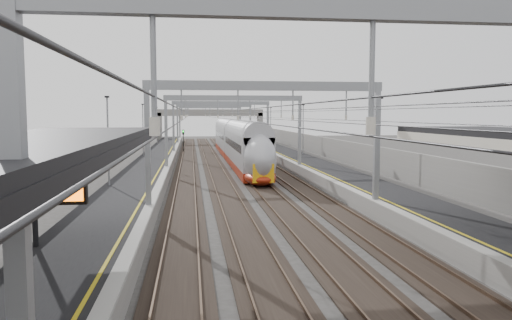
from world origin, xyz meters
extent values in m
cube|color=black|center=(-8.00, 45.00, 0.50)|extent=(4.00, 120.00, 1.00)
cube|color=black|center=(8.00, 45.00, 0.50)|extent=(4.00, 120.00, 1.00)
cube|color=black|center=(-4.50, 45.00, 0.04)|extent=(2.40, 140.00, 0.08)
cube|color=brown|center=(-5.22, 45.00, 0.13)|extent=(0.07, 140.00, 0.14)
cube|color=brown|center=(-3.78, 45.00, 0.13)|extent=(0.07, 140.00, 0.14)
cube|color=black|center=(-1.50, 45.00, 0.04)|extent=(2.40, 140.00, 0.08)
cube|color=brown|center=(-2.22, 45.00, 0.13)|extent=(0.07, 140.00, 0.14)
cube|color=brown|center=(-0.78, 45.00, 0.13)|extent=(0.07, 140.00, 0.14)
cube|color=black|center=(1.50, 45.00, 0.04)|extent=(2.40, 140.00, 0.08)
cube|color=brown|center=(0.78, 45.00, 0.13)|extent=(0.07, 140.00, 0.14)
cube|color=brown|center=(2.22, 45.00, 0.13)|extent=(0.07, 140.00, 0.14)
cube|color=black|center=(4.50, 45.00, 0.04)|extent=(2.40, 140.00, 0.08)
cube|color=brown|center=(3.78, 45.00, 0.13)|extent=(0.07, 140.00, 0.14)
cube|color=brown|center=(5.22, 45.00, 0.13)|extent=(0.07, 140.00, 0.14)
cube|color=gray|center=(-6.30, 2.00, 4.30)|extent=(0.28, 0.28, 6.60)
cube|color=gray|center=(0.00, 2.00, 7.35)|extent=(13.00, 0.25, 0.50)
cube|color=gray|center=(-6.30, 22.00, 4.30)|extent=(0.28, 0.28, 6.60)
cube|color=gray|center=(6.30, 22.00, 4.30)|extent=(0.28, 0.28, 6.60)
cube|color=gray|center=(0.00, 22.00, 7.35)|extent=(13.00, 0.25, 0.50)
cube|color=gray|center=(-6.30, 42.00, 4.30)|extent=(0.28, 0.28, 6.60)
cube|color=gray|center=(6.30, 42.00, 4.30)|extent=(0.28, 0.28, 6.60)
cube|color=gray|center=(0.00, 42.00, 7.35)|extent=(13.00, 0.25, 0.50)
cube|color=gray|center=(-6.30, 62.00, 4.30)|extent=(0.28, 0.28, 6.60)
cube|color=gray|center=(6.30, 62.00, 4.30)|extent=(0.28, 0.28, 6.60)
cube|color=gray|center=(0.00, 62.00, 7.35)|extent=(13.00, 0.25, 0.50)
cube|color=gray|center=(-6.30, 82.00, 4.30)|extent=(0.28, 0.28, 6.60)
cube|color=gray|center=(6.30, 82.00, 4.30)|extent=(0.28, 0.28, 6.60)
cube|color=gray|center=(0.00, 82.00, 7.35)|extent=(13.00, 0.25, 0.50)
cube|color=gray|center=(-6.30, 100.00, 4.30)|extent=(0.28, 0.28, 6.60)
cube|color=gray|center=(6.30, 100.00, 4.30)|extent=(0.28, 0.28, 6.60)
cube|color=gray|center=(0.00, 100.00, 7.35)|extent=(13.00, 0.25, 0.50)
cylinder|color=#262628|center=(-4.50, 50.00, 5.50)|extent=(0.03, 140.00, 0.03)
cylinder|color=#262628|center=(-1.50, 50.00, 5.50)|extent=(0.03, 140.00, 0.03)
cylinder|color=#262628|center=(1.50, 50.00, 5.50)|extent=(0.03, 140.00, 0.03)
cylinder|color=#262628|center=(4.50, 50.00, 5.50)|extent=(0.03, 140.00, 0.03)
cylinder|color=black|center=(-9.70, 14.00, 3.00)|extent=(0.20, 0.20, 4.00)
cube|color=black|center=(-6.60, 4.00, 4.55)|extent=(1.60, 0.15, 0.55)
cube|color=#FF6005|center=(-6.60, 3.92, 4.55)|extent=(1.50, 0.02, 0.42)
cube|color=gray|center=(0.00, 100.00, 6.20)|extent=(22.00, 2.20, 1.40)
cube|color=gray|center=(-10.50, 100.00, 3.10)|extent=(1.00, 2.20, 6.20)
cube|color=gray|center=(10.50, 100.00, 3.10)|extent=(1.00, 2.20, 6.20)
cube|color=gray|center=(-11.20, 45.00, 1.60)|extent=(0.30, 120.00, 3.20)
cube|color=gray|center=(11.20, 45.00, 1.60)|extent=(0.30, 120.00, 3.20)
cube|color=#9F230E|center=(1.50, 46.62, 0.59)|extent=(2.65, 22.57, 0.78)
cube|color=#A5A5AA|center=(1.50, 46.62, 2.46)|extent=(2.65, 22.57, 2.94)
cube|color=black|center=(1.50, 38.72, 0.28)|extent=(1.96, 2.35, 0.49)
cube|color=#9F230E|center=(1.50, 69.58, 0.59)|extent=(2.65, 22.57, 0.78)
cube|color=#A5A5AA|center=(1.50, 69.58, 2.46)|extent=(2.65, 22.57, 2.94)
cube|color=black|center=(1.50, 61.68, 0.28)|extent=(1.96, 2.35, 0.49)
ellipsoid|color=#A5A5AA|center=(1.50, 35.14, 2.16)|extent=(2.65, 5.10, 4.12)
cube|color=#F4AA0C|center=(1.50, 33.03, 1.28)|extent=(1.67, 0.12, 1.47)
cube|color=black|center=(1.50, 33.47, 2.75)|extent=(1.57, 0.57, 0.92)
cylinder|color=black|center=(-5.20, 73.01, 1.50)|extent=(0.12, 0.12, 3.00)
cube|color=black|center=(-5.20, 73.01, 3.10)|extent=(0.32, 0.22, 0.75)
sphere|color=#0CE526|center=(-5.20, 72.88, 3.25)|extent=(0.16, 0.16, 0.16)
cylinder|color=black|center=(3.20, 64.84, 1.50)|extent=(0.12, 0.12, 3.00)
cube|color=black|center=(3.20, 64.84, 3.10)|extent=(0.32, 0.22, 0.75)
sphere|color=red|center=(3.20, 64.71, 3.25)|extent=(0.16, 0.16, 0.16)
cylinder|color=black|center=(5.40, 74.06, 1.50)|extent=(0.12, 0.12, 3.00)
cube|color=black|center=(5.40, 74.06, 3.10)|extent=(0.32, 0.22, 0.75)
sphere|color=#0CE526|center=(5.40, 73.93, 3.25)|extent=(0.16, 0.16, 0.16)
camera|label=1|loc=(-4.02, -4.78, 5.81)|focal=35.00mm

